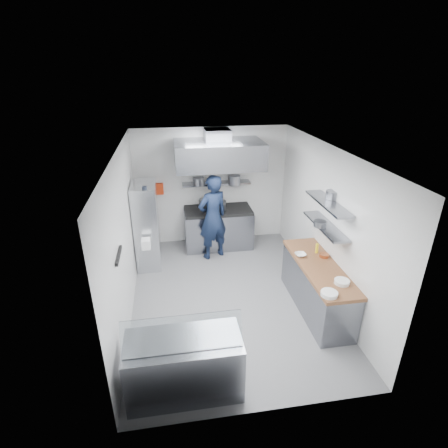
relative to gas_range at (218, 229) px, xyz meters
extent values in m
plane|color=slate|center=(-0.10, -2.10, -0.45)|extent=(5.00, 5.00, 0.00)
plane|color=silver|center=(-0.10, -2.10, 2.35)|extent=(5.00, 5.00, 0.00)
cube|color=white|center=(-0.10, 0.40, 0.95)|extent=(3.60, 2.80, 0.02)
cube|color=white|center=(-0.10, -4.60, 0.95)|extent=(3.60, 2.80, 0.02)
cube|color=white|center=(-1.90, -2.10, 0.95)|extent=(2.80, 5.00, 0.02)
cube|color=white|center=(1.70, -2.10, 0.95)|extent=(2.80, 5.00, 0.02)
cube|color=gray|center=(0.00, 0.00, 0.00)|extent=(1.60, 0.80, 0.90)
cube|color=black|center=(0.00, 0.00, 0.48)|extent=(1.57, 0.78, 0.06)
cylinder|color=slate|center=(-0.31, 0.18, 0.61)|extent=(0.25, 0.25, 0.20)
cylinder|color=slate|center=(0.01, -0.11, 0.63)|extent=(0.33, 0.33, 0.24)
cube|color=gray|center=(0.00, 0.24, 1.07)|extent=(1.60, 0.30, 0.04)
cylinder|color=slate|center=(-0.43, 0.11, 1.18)|extent=(0.27, 0.27, 0.18)
cylinder|color=slate|center=(0.38, 0.00, 1.20)|extent=(0.28, 0.28, 0.22)
cube|color=gray|center=(0.00, -0.18, 1.85)|extent=(1.90, 1.15, 0.55)
cube|color=slate|center=(0.00, 0.05, 2.23)|extent=(0.55, 0.55, 0.24)
cube|color=red|center=(-1.35, 0.34, 0.97)|extent=(0.22, 0.10, 0.26)
imported|color=#121C36|center=(-0.19, -0.51, 0.53)|extent=(0.84, 0.72, 1.95)
cube|color=silver|center=(-1.63, -0.59, 0.48)|extent=(0.50, 0.90, 1.85)
cube|color=white|center=(-1.63, -1.21, 0.35)|extent=(0.17, 0.22, 0.19)
cube|color=yellow|center=(-1.63, -0.60, 0.85)|extent=(0.15, 0.19, 0.17)
cylinder|color=black|center=(-1.58, -0.90, 1.35)|extent=(0.10, 0.10, 0.18)
cube|color=black|center=(-1.88, -3.00, 1.10)|extent=(0.04, 0.55, 0.05)
cube|color=gray|center=(1.38, -2.70, -0.03)|extent=(0.62, 2.00, 0.84)
cube|color=brown|center=(1.38, -2.70, 0.42)|extent=(0.65, 2.04, 0.06)
cylinder|color=white|center=(1.16, -3.55, 0.48)|extent=(0.25, 0.25, 0.06)
cylinder|color=white|center=(1.50, -3.28, 0.48)|extent=(0.24, 0.24, 0.06)
cylinder|color=#B76033|center=(1.57, -2.44, 0.48)|extent=(0.17, 0.17, 0.06)
cylinder|color=yellow|center=(1.50, -2.27, 0.54)|extent=(0.05, 0.05, 0.18)
imported|color=white|center=(1.17, -2.34, 0.47)|extent=(0.20, 0.20, 0.05)
cube|color=gray|center=(1.54, -2.40, 1.05)|extent=(0.30, 1.30, 0.04)
cube|color=gray|center=(1.54, -2.40, 1.47)|extent=(0.30, 1.30, 0.04)
cylinder|color=slate|center=(1.41, -2.45, 1.12)|extent=(0.21, 0.21, 0.10)
cylinder|color=slate|center=(1.68, -2.25, 1.56)|extent=(0.24, 0.24, 0.14)
cube|color=gray|center=(-1.05, -4.10, -0.03)|extent=(1.50, 0.70, 0.85)
cube|color=silver|center=(-1.05, -4.22, 0.62)|extent=(1.47, 0.19, 0.42)
camera|label=1|loc=(-1.07, -7.57, 3.57)|focal=28.00mm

